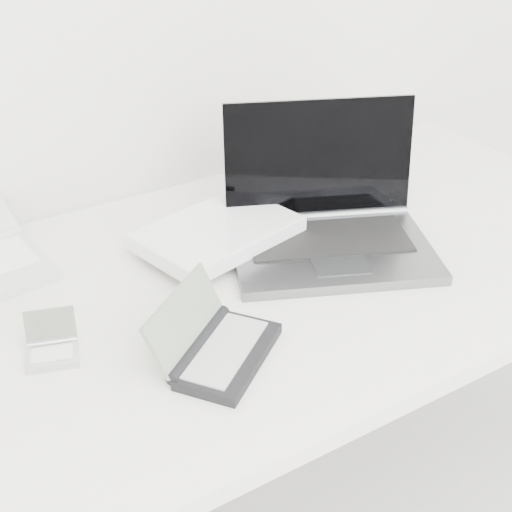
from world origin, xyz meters
TOP-DOWN VIEW (x-y plane):
  - desk at (0.00, 1.55)m, footprint 1.60×0.80m
  - laptop_large at (0.09, 1.60)m, footprint 0.56×0.46m
  - pda_silver at (-0.39, 1.51)m, footprint 0.10×0.10m
  - palmtop_charcoal at (-0.19, 1.37)m, footprint 0.24×0.23m

SIDE VIEW (x-z plane):
  - desk at x=0.00m, z-range 0.32..1.05m
  - pda_silver at x=-0.39m, z-range 0.71..0.77m
  - palmtop_charcoal at x=-0.19m, z-range 0.70..0.80m
  - laptop_large at x=0.09m, z-range 0.64..0.90m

